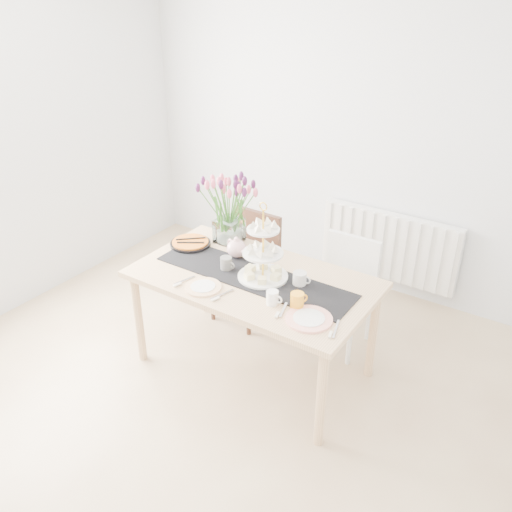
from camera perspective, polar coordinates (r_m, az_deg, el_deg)
The scene contains 16 objects.
room_shell at distance 2.92m, azimuth -9.71°, elevation 2.10°, with size 4.50×4.50×4.50m.
radiator at distance 4.78m, azimuth 13.76°, elevation 1.04°, with size 1.20×0.08×0.60m, color white.
dining_table at distance 3.63m, azimuth -0.29°, elevation -3.25°, with size 1.60×0.90×0.75m.
chair_brown at distance 4.33m, azimuth -0.71°, elevation -0.23°, with size 0.44×0.44×0.87m.
chair_white at distance 4.07m, azimuth 9.33°, elevation -2.95°, with size 0.42×0.42×0.84m.
table_runner at distance 3.59m, azimuth -0.30°, elevation -2.15°, with size 1.40×0.35×0.01m, color black.
tulip_vase at distance 3.91m, azimuth -2.93°, elevation 6.30°, with size 0.66×0.66×0.56m.
cake_stand at distance 3.50m, azimuth 0.74°, elevation -0.39°, with size 0.33×0.33×0.49m.
teapot at distance 3.80m, azimuth -2.06°, elevation 0.80°, with size 0.22×0.18×0.15m, color silver, non-canonical shape.
cream_jug at distance 3.49m, azimuth 4.61°, elevation -2.40°, with size 0.09×0.09×0.09m, color silver.
tart_tin at distance 4.01m, azimuth -6.92°, elevation 1.32°, with size 0.30×0.30×0.04m.
mug_grey at distance 3.66m, azimuth -3.17°, elevation -0.80°, with size 0.08×0.08×0.09m, color slate.
mug_white at distance 3.29m, azimuth 1.73°, elevation -4.40°, with size 0.08×0.08×0.09m, color white.
mug_orange at distance 3.26m, azimuth 4.35°, elevation -4.69°, with size 0.08×0.08×0.10m, color #FDA11C.
plate_left at distance 3.48m, azimuth -5.60°, elevation -3.28°, with size 0.24×0.24×0.01m, color white.
plate_right at distance 3.18m, azimuth 5.59°, elevation -6.61°, with size 0.28×0.28×0.01m, color white.
Camera 1 is at (1.85, -1.88, 2.56)m, focal length 38.00 mm.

